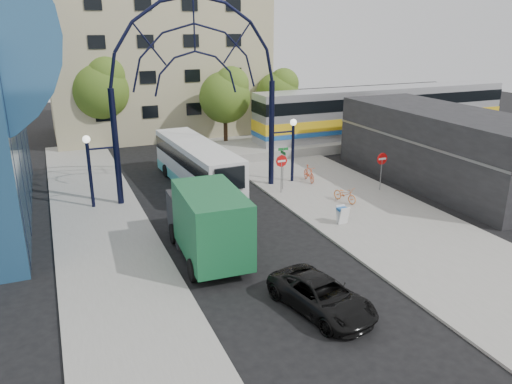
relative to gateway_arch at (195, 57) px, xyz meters
name	(u,v)px	position (x,y,z in m)	size (l,w,h in m)	color
ground	(302,299)	(0.00, -14.00, -8.56)	(120.00, 120.00, 0.00)	black
sidewalk_east	(401,231)	(8.00, -10.00, -8.50)	(8.00, 56.00, 0.12)	gray
plaza_west	(114,264)	(-6.50, -8.00, -8.50)	(5.00, 50.00, 0.12)	gray
gateway_arch	(195,57)	(0.00, 0.00, 0.00)	(13.64, 0.44, 12.10)	black
stop_sign	(281,164)	(4.80, -2.00, -6.56)	(0.80, 0.07, 2.50)	slate
do_not_enter_sign	(382,162)	(11.00, -4.00, -6.58)	(0.76, 0.07, 2.48)	slate
street_name_sign	(283,159)	(5.20, -1.40, -6.43)	(0.70, 0.70, 2.80)	slate
sandwich_board	(343,213)	(5.60, -8.02, -7.81)	(0.55, 0.61, 0.99)	white
commercial_block_east	(444,147)	(16.00, -4.00, -6.06)	(6.00, 16.00, 5.00)	black
apartment_block	(156,60)	(2.00, 20.97, -1.55)	(20.00, 12.10, 14.00)	tan
train_platform	(382,137)	(20.00, 8.00, -8.16)	(32.00, 5.00, 0.80)	gray
train_car	(384,110)	(20.00, 8.00, -5.66)	(25.10, 3.05, 4.20)	#B7B7BC
tree_north_a	(226,94)	(6.12, 11.93, -3.95)	(4.48, 4.48, 7.00)	#382314
tree_north_b	(101,87)	(-3.88, 15.93, -3.29)	(5.12, 5.12, 8.00)	#382314
tree_north_c	(279,92)	(12.12, 13.93, -4.28)	(4.16, 4.16, 6.50)	#382314
city_bus	(197,165)	(0.23, 1.35, -6.96)	(3.10, 11.22, 3.05)	silver
green_truck	(206,221)	(-2.28, -8.71, -6.81)	(2.94, 7.03, 3.49)	black
black_suv	(322,296)	(0.28, -15.01, -7.91)	(2.15, 4.65, 1.29)	black
bike_near_a	(345,194)	(7.63, -5.08, -7.97)	(0.63, 1.79, 0.94)	orange
bike_near_b	(309,173)	(7.62, -0.52, -7.89)	(0.52, 1.83, 1.10)	#D9522B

